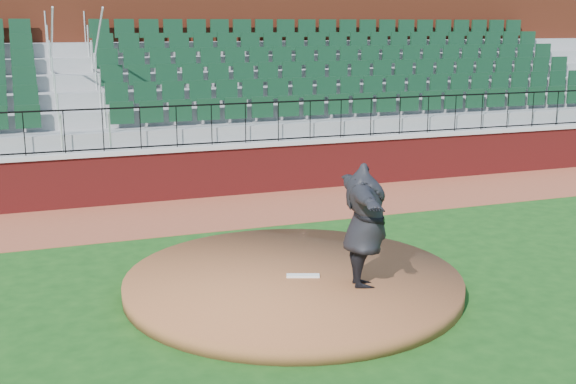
% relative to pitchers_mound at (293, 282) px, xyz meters
% --- Properties ---
extents(ground, '(90.00, 90.00, 0.00)m').
position_rel_pitchers_mound_xyz_m(ground, '(0.42, -0.10, -0.12)').
color(ground, '#154313').
rests_on(ground, ground).
extents(warning_track, '(34.00, 3.20, 0.01)m').
position_rel_pitchers_mound_xyz_m(warning_track, '(0.42, 5.30, -0.12)').
color(warning_track, brown).
rests_on(warning_track, ground).
extents(field_wall, '(34.00, 0.35, 1.20)m').
position_rel_pitchers_mound_xyz_m(field_wall, '(0.42, 6.90, 0.47)').
color(field_wall, maroon).
rests_on(field_wall, ground).
extents(wall_cap, '(34.00, 0.45, 0.10)m').
position_rel_pitchers_mound_xyz_m(wall_cap, '(0.42, 6.90, 1.12)').
color(wall_cap, '#B7B7B7').
rests_on(wall_cap, field_wall).
extents(wall_railing, '(34.00, 0.05, 1.00)m').
position_rel_pitchers_mound_xyz_m(wall_railing, '(0.42, 6.90, 1.67)').
color(wall_railing, black).
rests_on(wall_railing, wall_cap).
extents(seating_stands, '(34.00, 5.10, 4.60)m').
position_rel_pitchers_mound_xyz_m(seating_stands, '(0.42, 9.62, 2.18)').
color(seating_stands, gray).
rests_on(seating_stands, ground).
extents(concourse_wall, '(34.00, 0.50, 5.50)m').
position_rel_pitchers_mound_xyz_m(concourse_wall, '(0.42, 12.42, 2.62)').
color(concourse_wall, maroon).
rests_on(concourse_wall, ground).
extents(pitchers_mound, '(5.47, 5.47, 0.25)m').
position_rel_pitchers_mound_xyz_m(pitchers_mound, '(0.00, 0.00, 0.00)').
color(pitchers_mound, brown).
rests_on(pitchers_mound, ground).
extents(pitching_rubber, '(0.55, 0.31, 0.04)m').
position_rel_pitchers_mound_xyz_m(pitching_rubber, '(0.12, -0.13, 0.14)').
color(pitching_rubber, white).
rests_on(pitching_rubber, pitchers_mound).
extents(pitcher, '(1.23, 2.49, 1.95)m').
position_rel_pitchers_mound_xyz_m(pitcher, '(0.86, -0.83, 1.10)').
color(pitcher, black).
rests_on(pitcher, pitchers_mound).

